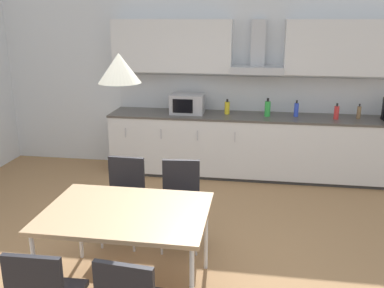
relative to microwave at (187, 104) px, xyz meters
The scene contains 15 objects.
ground_plane 2.87m from the microwave, 86.36° to the right, with size 9.30×8.98×0.02m, color #9E754C.
wall_back 0.53m from the microwave, 65.97° to the left, with size 7.44×0.10×2.74m, color silver.
kitchen_counter 1.14m from the microwave, ahead, with size 4.19×0.69×0.91m.
backsplash_tile 1.04m from the microwave, 18.04° to the left, with size 4.17×0.02×0.51m, color silver.
upper_wall_cabinets 1.28m from the microwave, ahead, with size 4.17×0.40×0.74m.
microwave is the anchor object (origin of this frame).
bottle_yellow 0.58m from the microwave, ahead, with size 0.07×0.07×0.22m.
bottle_red 2.08m from the microwave, ahead, with size 0.07×0.07×0.22m.
bottle_green 1.15m from the microwave, ahead, with size 0.08×0.08×0.26m.
bottle_blue 1.55m from the microwave, ahead, with size 0.06×0.06×0.23m.
bottle_brown 2.40m from the microwave, ahead, with size 0.06×0.06×0.21m.
dining_table 2.98m from the microwave, 90.31° to the right, with size 1.34×0.96×0.74m.
chair_far_right 2.18m from the microwave, 82.50° to the right, with size 0.44×0.44×0.87m.
chair_far_left 2.18m from the microwave, 98.53° to the right, with size 0.41×0.41×0.87m.
pendant_lamp 3.08m from the microwave, 90.31° to the right, with size 0.32×0.32×0.22m, color silver.
Camera 1 is at (0.84, -3.36, 2.26)m, focal length 40.00 mm.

